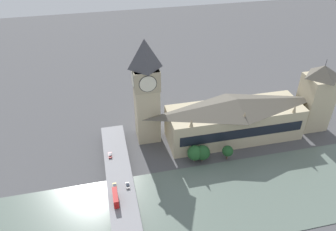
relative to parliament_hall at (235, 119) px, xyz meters
The scene contains 13 objects.
ground_plane 22.34m from the parliament_hall, 153.04° to the left, with size 600.00×600.00×0.00m, color #4C4C4F.
river_water 50.07m from the parliament_hall, behind, with size 51.60×360.00×0.30m, color slate.
parliament_hall is the anchor object (origin of this frame).
clock_tower 57.46m from the parliament_hall, 77.63° to the left, with size 15.06×15.06×65.09m.
victoria_tower 54.37m from the parliament_hall, 89.94° to the right, with size 16.77×16.77×47.64m.
road_bridge 88.45m from the parliament_hall, 122.71° to the left, with size 135.20×13.65×5.42m.
double_decker_bus_mid 87.89m from the parliament_hall, 118.26° to the left, with size 10.19×2.48×4.81m.
car_northbound_lead 78.36m from the parliament_hall, 115.26° to the left, with size 4.04×1.89×1.41m.
car_northbound_mid 83.82m from the parliament_hall, 112.72° to the left, with size 4.19×1.86×1.40m.
car_northbound_tail 78.16m from the parliament_hall, 96.02° to the left, with size 4.40×1.93×1.47m.
tree_embankment_near 23.80m from the parliament_hall, 149.71° to the left, with size 6.41×6.41×9.26m.
tree_embankment_mid 35.50m from the parliament_hall, 119.34° to the left, with size 8.76×8.76×10.57m.
tree_embankment_far 32.28m from the parliament_hall, 124.42° to the left, with size 8.60×8.60×10.52m.
Camera 1 is at (-135.44, 68.66, 128.58)m, focal length 35.00 mm.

